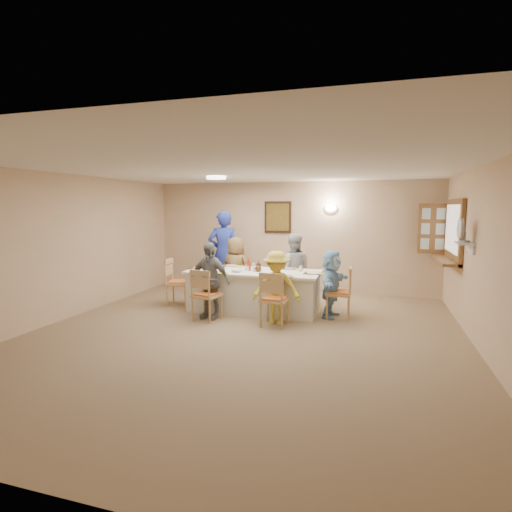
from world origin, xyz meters
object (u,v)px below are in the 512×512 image
(serving_hatch, at_px, (454,231))
(diner_back_right, at_px, (293,269))
(chair_back_left, at_px, (238,278))
(diner_back_left, at_px, (236,269))
(diner_right_end, at_px, (331,284))
(desk_fan, at_px, (463,233))
(chair_back_right, at_px, (294,280))
(condiment_ketchup, at_px, (249,264))
(dining_table, at_px, (254,291))
(chair_front_right, at_px, (275,298))
(diner_front_left, at_px, (209,280))
(chair_right_end, at_px, (338,292))
(chair_left_end, at_px, (179,282))
(chair_front_left, at_px, (207,294))
(diner_front_right, at_px, (277,288))
(caregiver, at_px, (224,253))

(serving_hatch, height_order, diner_back_right, serving_hatch)
(chair_back_left, distance_m, diner_back_left, 0.25)
(serving_hatch, distance_m, diner_right_end, 2.42)
(diner_right_end, bearing_deg, chair_back_left, 78.08)
(desk_fan, xyz_separation_m, diner_right_end, (-1.95, 0.45, -0.95))
(chair_back_right, bearing_deg, diner_right_end, -37.85)
(diner_back_right, relative_size, diner_right_end, 1.20)
(condiment_ketchup, bearing_deg, diner_right_end, 0.59)
(dining_table, bearing_deg, chair_back_left, 126.87)
(condiment_ketchup, bearing_deg, serving_hatch, 14.30)
(diner_back_right, distance_m, diner_right_end, 1.07)
(chair_front_right, distance_m, diner_front_left, 1.22)
(desk_fan, height_order, diner_front_left, desk_fan)
(dining_table, relative_size, chair_back_right, 2.57)
(chair_right_end, distance_m, diner_back_right, 1.20)
(diner_back_right, xyz_separation_m, diner_right_end, (0.82, -0.68, -0.12))
(chair_right_end, xyz_separation_m, diner_front_left, (-2.15, -0.68, 0.21))
(serving_hatch, distance_m, diner_front_left, 4.45)
(chair_back_right, bearing_deg, chair_left_end, -153.15)
(diner_back_left, relative_size, diner_front_left, 0.99)
(serving_hatch, bearing_deg, diner_back_left, -176.96)
(chair_front_left, bearing_deg, diner_front_right, -163.20)
(desk_fan, xyz_separation_m, chair_front_right, (-2.77, -0.35, -1.10))
(desk_fan, bearing_deg, chair_back_left, 162.49)
(chair_front_right, relative_size, diner_front_right, 0.75)
(serving_hatch, bearing_deg, diner_front_right, -151.32)
(diner_back_right, bearing_deg, caregiver, -26.85)
(dining_table, distance_m, chair_front_right, 1.00)
(serving_hatch, bearing_deg, desk_fan, -94.66)
(chair_right_end, xyz_separation_m, diner_back_right, (-0.95, 0.68, 0.26))
(diner_right_end, bearing_deg, desk_fan, -93.39)
(chair_back_left, height_order, chair_right_end, chair_right_end)
(diner_front_right, relative_size, condiment_ketchup, 5.09)
(chair_back_right, distance_m, diner_right_end, 1.15)
(chair_front_right, height_order, caregiver, caregiver)
(diner_front_left, relative_size, diner_front_right, 1.10)
(diner_back_left, xyz_separation_m, condiment_ketchup, (0.50, -0.70, 0.22))
(chair_back_right, xyz_separation_m, chair_left_end, (-2.15, -0.80, -0.01))
(chair_left_end, xyz_separation_m, condiment_ketchup, (1.45, -0.02, 0.41))
(chair_right_end, bearing_deg, diner_front_right, -56.32)
(chair_front_left, distance_m, condiment_ketchup, 1.03)
(diner_back_right, bearing_deg, diner_front_left, 37.62)
(desk_fan, relative_size, chair_back_left, 0.34)
(diner_back_right, bearing_deg, diner_back_left, -10.95)
(chair_front_left, xyz_separation_m, caregiver, (-0.45, 1.95, 0.48))
(chair_right_end, distance_m, diner_front_right, 1.18)
(chair_back_right, height_order, diner_front_right, diner_front_right)
(chair_back_left, bearing_deg, diner_front_right, -50.79)
(chair_front_right, relative_size, diner_front_left, 0.68)
(condiment_ketchup, bearing_deg, diner_back_right, 44.90)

